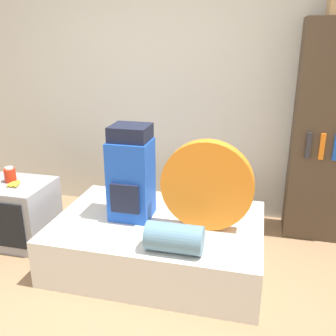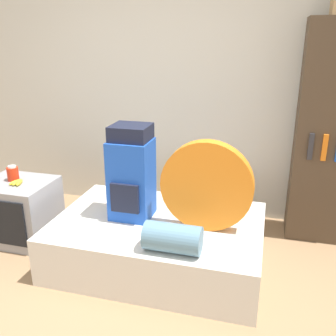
# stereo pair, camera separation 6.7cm
# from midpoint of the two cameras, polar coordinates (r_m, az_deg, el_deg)

# --- Properties ---
(wall_back) EXTENTS (8.00, 0.05, 2.60)m
(wall_back) POSITION_cam_midpoint_polar(r_m,az_deg,el_deg) (3.82, -0.18, 12.22)
(wall_back) COLOR silver
(wall_back) RESTS_ON ground_plane
(bed) EXTENTS (1.65, 1.13, 0.39)m
(bed) POSITION_cam_midpoint_polar(r_m,az_deg,el_deg) (3.12, -2.07, -11.08)
(bed) COLOR silver
(bed) RESTS_ON ground_plane
(backpack) EXTENTS (0.32, 0.33, 0.76)m
(backpack) POSITION_cam_midpoint_polar(r_m,az_deg,el_deg) (2.96, -6.29, -0.92)
(backpack) COLOR blue
(backpack) RESTS_ON bed
(tent_bag) EXTENTS (0.69, 0.10, 0.69)m
(tent_bag) POSITION_cam_midpoint_polar(r_m,az_deg,el_deg) (2.79, 5.28, -2.69)
(tent_bag) COLOR orange
(tent_bag) RESTS_ON bed
(sleeping_roll) EXTENTS (0.39, 0.20, 0.20)m
(sleeping_roll) POSITION_cam_midpoint_polar(r_m,az_deg,el_deg) (2.58, 0.22, -10.60)
(sleeping_roll) COLOR #5B849E
(sleeping_roll) RESTS_ON bed
(television) EXTENTS (0.61, 0.53, 0.56)m
(television) POSITION_cam_midpoint_polar(r_m,az_deg,el_deg) (3.67, -22.46, -6.28)
(television) COLOR #939399
(television) RESTS_ON ground_plane
(canister) EXTENTS (0.10, 0.10, 0.14)m
(canister) POSITION_cam_midpoint_polar(r_m,az_deg,el_deg) (3.60, -23.43, -0.96)
(canister) COLOR red
(canister) RESTS_ON television
(banana_bunch) EXTENTS (0.11, 0.14, 0.03)m
(banana_bunch) POSITION_cam_midpoint_polar(r_m,az_deg,el_deg) (3.51, -22.77, -2.22)
(banana_bunch) COLOR yellow
(banana_bunch) RESTS_ON television
(bookshelf) EXTENTS (0.68, 0.36, 1.93)m
(bookshelf) POSITION_cam_midpoint_polar(r_m,az_deg,el_deg) (3.57, 23.43, 4.63)
(bookshelf) COLOR #473828
(bookshelf) RESTS_ON ground_plane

